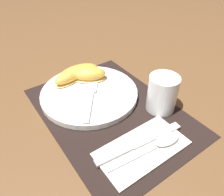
% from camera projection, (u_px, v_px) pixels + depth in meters
% --- Properties ---
extents(ground_plane, '(3.00, 3.00, 0.00)m').
position_uv_depth(ground_plane, '(110.00, 112.00, 0.57)').
color(ground_plane, brown).
extents(placemat, '(0.44, 0.32, 0.00)m').
position_uv_depth(placemat, '(110.00, 111.00, 0.57)').
color(placemat, black).
rests_on(placemat, ground_plane).
extents(plate, '(0.27, 0.27, 0.02)m').
position_uv_depth(plate, '(89.00, 93.00, 0.62)').
color(plate, white).
rests_on(plate, placemat).
extents(juice_glass, '(0.08, 0.08, 0.10)m').
position_uv_depth(juice_glass, '(162.00, 95.00, 0.55)').
color(juice_glass, silver).
rests_on(juice_glass, placemat).
extents(napkin, '(0.11, 0.20, 0.00)m').
position_uv_depth(napkin, '(142.00, 148.00, 0.47)').
color(napkin, silver).
rests_on(napkin, placemat).
extents(knife, '(0.04, 0.22, 0.01)m').
position_uv_depth(knife, '(138.00, 144.00, 0.48)').
color(knife, '#BCBCC1').
rests_on(knife, napkin).
extents(spoon, '(0.04, 0.19, 0.01)m').
position_uv_depth(spoon, '(158.00, 144.00, 0.48)').
color(spoon, '#BCBCC1').
rests_on(spoon, napkin).
extents(fork, '(0.16, 0.13, 0.00)m').
position_uv_depth(fork, '(91.00, 95.00, 0.59)').
color(fork, '#BCBCC1').
rests_on(fork, plate).
extents(citrus_wedge_0, '(0.10, 0.11, 0.04)m').
position_uv_depth(citrus_wedge_0, '(89.00, 74.00, 0.65)').
color(citrus_wedge_0, '#F4DB84').
rests_on(citrus_wedge_0, plate).
extents(citrus_wedge_1, '(0.07, 0.13, 0.04)m').
position_uv_depth(citrus_wedge_1, '(80.00, 72.00, 0.66)').
color(citrus_wedge_1, '#F4DB84').
rests_on(citrus_wedge_1, plate).
extents(citrus_wedge_2, '(0.08, 0.14, 0.04)m').
position_uv_depth(citrus_wedge_2, '(72.00, 75.00, 0.65)').
color(citrus_wedge_2, '#F4DB84').
rests_on(citrus_wedge_2, plate).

